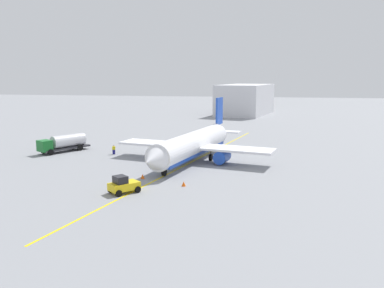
{
  "coord_description": "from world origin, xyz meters",
  "views": [
    {
      "loc": [
        64.83,
        12.11,
        14.34
      ],
      "look_at": [
        0.0,
        0.0,
        3.0
      ],
      "focal_mm": 37.89,
      "sensor_mm": 36.0,
      "label": 1
    }
  ],
  "objects_px": {
    "safety_cone_nose": "(143,176)",
    "airplane": "(193,145)",
    "safety_cone_wingtip": "(184,184)",
    "pushback_tug": "(123,185)",
    "fuel_tanker": "(64,143)",
    "refueling_worker": "(114,150)"
  },
  "relations": [
    {
      "from": "safety_cone_nose",
      "to": "airplane",
      "type": "bearing_deg",
      "value": 158.85
    },
    {
      "from": "airplane",
      "to": "safety_cone_wingtip",
      "type": "xyz_separation_m",
      "value": [
        15.35,
        1.58,
        -2.48
      ]
    },
    {
      "from": "pushback_tug",
      "to": "fuel_tanker",
      "type": "bearing_deg",
      "value": -139.09
    },
    {
      "from": "fuel_tanker",
      "to": "refueling_worker",
      "type": "bearing_deg",
      "value": 87.01
    },
    {
      "from": "fuel_tanker",
      "to": "pushback_tug",
      "type": "distance_m",
      "value": 31.07
    },
    {
      "from": "fuel_tanker",
      "to": "safety_cone_wingtip",
      "type": "distance_m",
      "value": 33.12
    },
    {
      "from": "airplane",
      "to": "safety_cone_nose",
      "type": "relative_size",
      "value": 50.58
    },
    {
      "from": "airplane",
      "to": "fuel_tanker",
      "type": "height_order",
      "value": "airplane"
    },
    {
      "from": "fuel_tanker",
      "to": "pushback_tug",
      "type": "bearing_deg",
      "value": 40.91
    },
    {
      "from": "refueling_worker",
      "to": "safety_cone_nose",
      "type": "bearing_deg",
      "value": 33.37
    },
    {
      "from": "fuel_tanker",
      "to": "safety_cone_wingtip",
      "type": "bearing_deg",
      "value": 54.65
    },
    {
      "from": "pushback_tug",
      "to": "safety_cone_wingtip",
      "type": "height_order",
      "value": "pushback_tug"
    },
    {
      "from": "airplane",
      "to": "fuel_tanker",
      "type": "distance_m",
      "value": 25.71
    },
    {
      "from": "airplane",
      "to": "refueling_worker",
      "type": "height_order",
      "value": "airplane"
    },
    {
      "from": "pushback_tug",
      "to": "safety_cone_wingtip",
      "type": "bearing_deg",
      "value": 123.08
    },
    {
      "from": "airplane",
      "to": "refueling_worker",
      "type": "xyz_separation_m",
      "value": [
        -3.26,
        -15.28,
        -1.97
      ]
    },
    {
      "from": "airplane",
      "to": "safety_cone_nose",
      "type": "xyz_separation_m",
      "value": [
        12.56,
        -4.86,
        -2.47
      ]
    },
    {
      "from": "pushback_tug",
      "to": "refueling_worker",
      "type": "bearing_deg",
      "value": -155.99
    },
    {
      "from": "airplane",
      "to": "pushback_tug",
      "type": "relative_size",
      "value": 7.96
    },
    {
      "from": "refueling_worker",
      "to": "safety_cone_nose",
      "type": "xyz_separation_m",
      "value": [
        15.82,
        10.42,
        -0.5
      ]
    },
    {
      "from": "pushback_tug",
      "to": "safety_cone_nose",
      "type": "relative_size",
      "value": 6.36
    },
    {
      "from": "refueling_worker",
      "to": "safety_cone_nose",
      "type": "distance_m",
      "value": 18.95
    }
  ]
}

